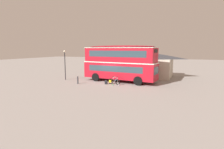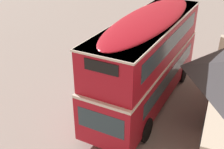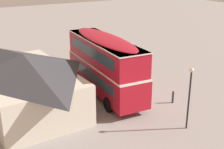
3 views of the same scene
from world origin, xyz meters
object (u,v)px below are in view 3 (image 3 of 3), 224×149
Objects in this scene: touring_bicycle at (126,84)px; water_bottle_green_metal at (131,85)px; street_lamp at (190,91)px; double_decker_bus at (105,63)px; backpack_on_ground at (134,89)px; water_bottle_clear_plastic at (125,83)px; kerb_bollard at (173,97)px.

touring_bicycle is 0.71m from water_bottle_green_metal.
street_lamp reaches higher than water_bottle_green_metal.
water_bottle_green_metal is (0.20, -2.69, -2.53)m from double_decker_bus.
double_decker_bus is at bearing 94.17° from water_bottle_green_metal.
backpack_on_ground is (-0.93, -0.24, -0.11)m from touring_bicycle.
double_decker_bus is 3.06m from touring_bicycle.
touring_bicycle is 0.99m from water_bottle_clear_plastic.
backpack_on_ground is at bearing -5.12° from street_lamp.
touring_bicycle is 0.96m from backpack_on_ground.
touring_bicycle is 6.90× the size of water_bottle_green_metal.
backpack_on_ground reaches higher than water_bottle_green_metal.
touring_bicycle is at bearing 150.53° from water_bottle_clear_plastic.
kerb_bollard reaches higher than water_bottle_green_metal.
touring_bicycle is at bearing -89.41° from double_decker_bus.
water_bottle_green_metal is 0.06× the size of street_lamp.
water_bottle_clear_plastic is (0.83, -0.47, -0.27)m from touring_bicycle.
touring_bicycle is at bearing 19.40° from kerb_bollard.
water_bottle_green_metal is at bearing -74.67° from touring_bicycle.
water_bottle_green_metal is 0.25× the size of kerb_bollard.
touring_bicycle is 0.41× the size of street_lamp.
kerb_bollard is (3.38, -1.86, -2.09)m from street_lamp.
double_decker_bus is 7.79m from street_lamp.
street_lamp is 4.39m from kerb_bollard.
backpack_on_ground reaches higher than water_bottle_clear_plastic.
touring_bicycle reaches higher than kerb_bollard.
street_lamp is at bearing 174.38° from water_bottle_clear_plastic.
double_decker_bus reaches higher than kerb_bollard.
water_bottle_clear_plastic is at bearing 11.42° from kerb_bollard.
water_bottle_green_metal is 8.25m from street_lamp.
touring_bicycle is 3.36× the size of backpack_on_ground.
kerb_bollard is (-4.23, -3.55, -2.14)m from double_decker_bus.
water_bottle_green_metal is 0.68m from water_bottle_clear_plastic.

